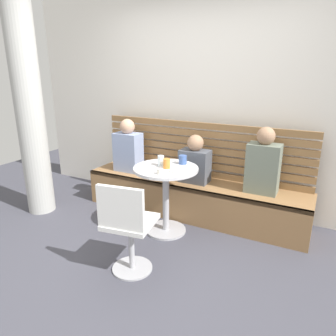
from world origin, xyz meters
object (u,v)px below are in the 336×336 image
(person_adult, at_px, (263,164))
(cafe_table, at_px, (166,187))
(white_chair, at_px, (127,226))
(cup_espresso_small, at_px, (160,171))
(person_child_left, at_px, (128,148))
(cup_tumbler_orange, at_px, (167,164))
(booth_bench, at_px, (192,198))
(cup_mug_blue, at_px, (183,160))
(cup_water_clear, at_px, (161,161))
(person_child_middle, at_px, (195,162))
(plate_small, at_px, (178,170))

(person_adult, bearing_deg, cafe_table, -148.64)
(white_chair, distance_m, cup_espresso_small, 0.67)
(person_child_left, xyz_separation_m, cup_tumbler_orange, (0.84, -0.52, 0.05))
(person_child_left, relative_size, cup_tumbler_orange, 6.79)
(booth_bench, relative_size, person_child_left, 3.98)
(booth_bench, relative_size, cup_mug_blue, 28.42)
(cafe_table, height_order, cup_water_clear, cup_water_clear)
(person_child_middle, bearing_deg, cup_tumbler_orange, -100.13)
(person_child_left, bearing_deg, booth_bench, 0.15)
(cafe_table, bearing_deg, person_adult, 31.36)
(cafe_table, xyz_separation_m, cup_tumbler_orange, (0.02, -0.02, 0.27))
(booth_bench, relative_size, cup_tumbler_orange, 27.00)
(cafe_table, height_order, cup_tumbler_orange, cup_tumbler_orange)
(booth_bench, bearing_deg, cup_espresso_small, -93.00)
(cup_espresso_small, bearing_deg, person_child_middle, 84.98)
(cafe_table, xyz_separation_m, person_child_left, (-0.82, 0.50, 0.22))
(cafe_table, xyz_separation_m, cup_espresso_small, (0.05, -0.22, 0.25))
(cup_tumbler_orange, bearing_deg, cafe_table, 135.53)
(person_child_middle, xyz_separation_m, cup_tumbler_orange, (-0.09, -0.53, 0.10))
(person_child_left, bearing_deg, person_adult, 1.30)
(cup_tumbler_orange, relative_size, plate_small, 0.59)
(cup_mug_blue, bearing_deg, cup_water_clear, -137.03)
(person_child_left, bearing_deg, cup_water_clear, -32.29)
(cup_water_clear, bearing_deg, white_chair, -80.51)
(cup_mug_blue, distance_m, plate_small, 0.26)
(cafe_table, bearing_deg, cup_water_clear, 158.49)
(person_adult, relative_size, cup_tumbler_orange, 7.14)
(booth_bench, xyz_separation_m, person_adult, (0.80, 0.04, 0.54))
(white_chair, xyz_separation_m, person_child_left, (-0.89, 1.31, 0.28))
(person_adult, distance_m, cup_tumbler_orange, 1.03)
(cup_mug_blue, xyz_separation_m, cup_espresso_small, (-0.05, -0.41, -0.02))
(cafe_table, relative_size, cup_water_clear, 6.73)
(person_adult, bearing_deg, plate_small, -140.85)
(person_adult, bearing_deg, white_chair, -121.19)
(white_chair, bearing_deg, person_adult, 58.81)
(plate_small, bearing_deg, cup_mug_blue, 103.11)
(person_child_left, bearing_deg, white_chair, -56.01)
(person_child_left, bearing_deg, cup_tumbler_orange, -31.77)
(person_adult, relative_size, cup_water_clear, 6.49)
(person_child_left, height_order, cup_espresso_small, person_child_left)
(white_chair, bearing_deg, plate_small, 82.94)
(person_child_middle, distance_m, cup_mug_blue, 0.33)
(person_child_middle, relative_size, cup_tumbler_orange, 5.64)
(cafe_table, bearing_deg, person_child_middle, 77.28)
(cup_tumbler_orange, bearing_deg, person_child_middle, 79.87)
(white_chair, xyz_separation_m, person_adult, (0.82, 1.35, 0.29))
(white_chair, height_order, person_child_middle, person_child_middle)
(person_child_left, distance_m, person_child_middle, 0.94)
(white_chair, xyz_separation_m, cup_water_clear, (-0.14, 0.84, 0.33))
(person_child_middle, xyz_separation_m, cup_water_clear, (-0.19, -0.48, 0.11))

